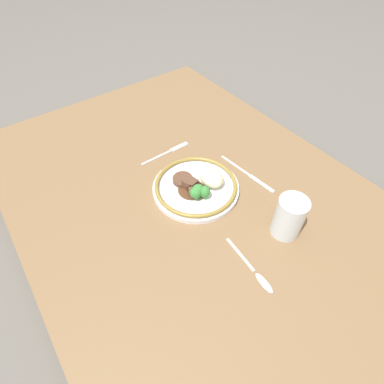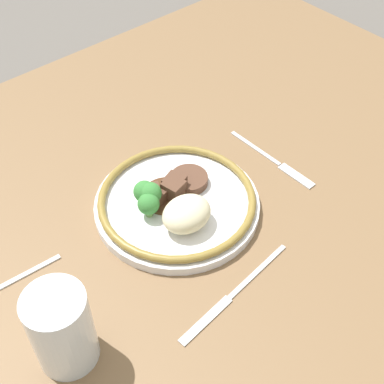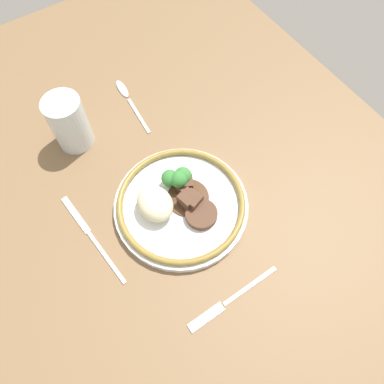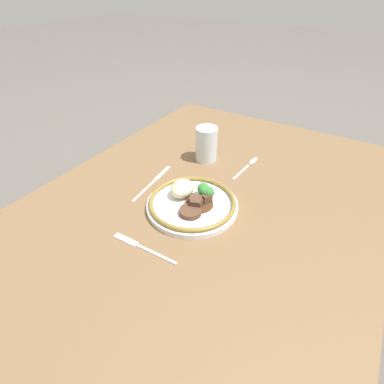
% 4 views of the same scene
% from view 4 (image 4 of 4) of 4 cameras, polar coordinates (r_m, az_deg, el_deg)
% --- Properties ---
extents(ground_plane, '(8.00, 8.00, 0.00)m').
position_cam_4_polar(ground_plane, '(0.87, 1.51, -5.45)').
color(ground_plane, '#5B5651').
extents(dining_table, '(1.35, 0.93, 0.05)m').
position_cam_4_polar(dining_table, '(0.85, 1.53, -4.22)').
color(dining_table, brown).
rests_on(dining_table, ground).
extents(plate, '(0.25, 0.25, 0.06)m').
position_cam_4_polar(plate, '(0.83, 0.05, -1.84)').
color(plate, white).
rests_on(plate, dining_table).
extents(juice_glass, '(0.07, 0.07, 0.12)m').
position_cam_4_polar(juice_glass, '(1.03, 2.75, 8.84)').
color(juice_glass, yellow).
rests_on(juice_glass, dining_table).
extents(fork, '(0.02, 0.18, 0.00)m').
position_cam_4_polar(fork, '(0.74, -10.14, -10.02)').
color(fork, silver).
rests_on(fork, dining_table).
extents(knife, '(0.21, 0.03, 0.00)m').
position_cam_4_polar(knife, '(0.94, -7.31, 2.02)').
color(knife, silver).
rests_on(knife, dining_table).
extents(spoon, '(0.17, 0.03, 0.01)m').
position_cam_4_polar(spoon, '(1.05, 11.06, 5.36)').
color(spoon, silver).
rests_on(spoon, dining_table).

